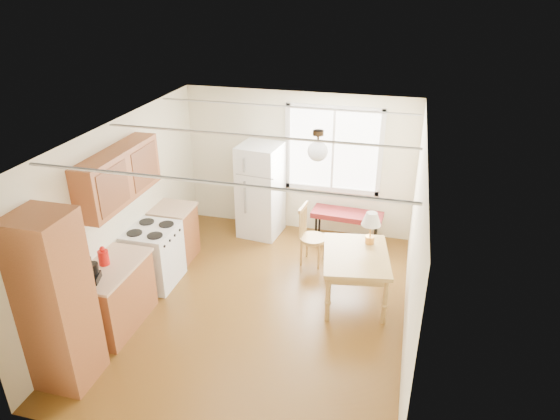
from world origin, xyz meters
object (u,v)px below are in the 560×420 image
(bench, at_px, (347,216))
(dining_table, at_px, (356,260))
(chair, at_px, (308,231))
(refrigerator, at_px, (261,190))

(bench, distance_m, dining_table, 1.72)
(bench, height_order, chair, chair)
(bench, bearing_deg, dining_table, -75.11)
(refrigerator, bearing_deg, bench, 9.53)
(bench, bearing_deg, chair, -118.06)
(refrigerator, relative_size, bench, 1.35)
(dining_table, height_order, chair, chair)
(dining_table, bearing_deg, refrigerator, 129.69)
(bench, height_order, dining_table, dining_table)
(refrigerator, height_order, dining_table, refrigerator)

